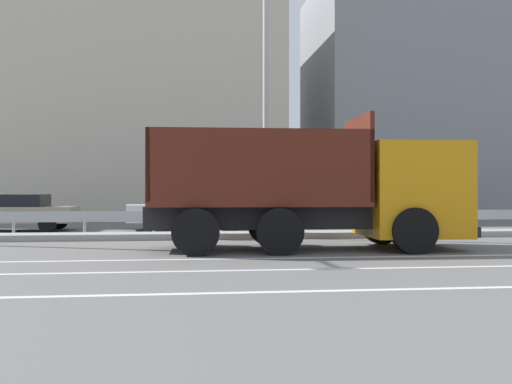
{
  "coord_description": "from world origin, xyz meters",
  "views": [
    {
      "loc": [
        -0.12,
        -15.18,
        1.42
      ],
      "look_at": [
        1.8,
        0.73,
        1.38
      ],
      "focal_mm": 42.0,
      "sensor_mm": 36.0,
      "label": 1
    }
  ],
  "objects_px": {
    "parked_car_3": "(191,210)",
    "parked_car_2": "(19,212)",
    "median_road_sign": "(175,197)",
    "dump_truck": "(348,196)",
    "street_lamp_2": "(266,85)"
  },
  "relations": [
    {
      "from": "median_road_sign",
      "to": "parked_car_3",
      "type": "bearing_deg",
      "value": 82.78
    },
    {
      "from": "dump_truck",
      "to": "street_lamp_2",
      "type": "height_order",
      "value": "street_lamp_2"
    },
    {
      "from": "street_lamp_2",
      "to": "parked_car_2",
      "type": "xyz_separation_m",
      "value": [
        -8.14,
        4.32,
        -3.84
      ]
    },
    {
      "from": "median_road_sign",
      "to": "parked_car_2",
      "type": "xyz_separation_m",
      "value": [
        -5.47,
        4.09,
        -0.55
      ]
    },
    {
      "from": "dump_truck",
      "to": "parked_car_2",
      "type": "relative_size",
      "value": 1.96
    },
    {
      "from": "dump_truck",
      "to": "median_road_sign",
      "type": "bearing_deg",
      "value": -128.3
    },
    {
      "from": "street_lamp_2",
      "to": "parked_car_2",
      "type": "height_order",
      "value": "street_lamp_2"
    },
    {
      "from": "dump_truck",
      "to": "parked_car_3",
      "type": "bearing_deg",
      "value": -152.08
    },
    {
      "from": "parked_car_3",
      "to": "parked_car_2",
      "type": "bearing_deg",
      "value": -95.4
    },
    {
      "from": "parked_car_2",
      "to": "dump_truck",
      "type": "bearing_deg",
      "value": -126.94
    },
    {
      "from": "median_road_sign",
      "to": "parked_car_2",
      "type": "distance_m",
      "value": 6.86
    },
    {
      "from": "median_road_sign",
      "to": "parked_car_2",
      "type": "height_order",
      "value": "median_road_sign"
    },
    {
      "from": "dump_truck",
      "to": "street_lamp_2",
      "type": "distance_m",
      "value": 4.86
    },
    {
      "from": "street_lamp_2",
      "to": "dump_truck",
      "type": "bearing_deg",
      "value": -65.15
    },
    {
      "from": "dump_truck",
      "to": "parked_car_2",
      "type": "bearing_deg",
      "value": -126.47
    }
  ]
}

